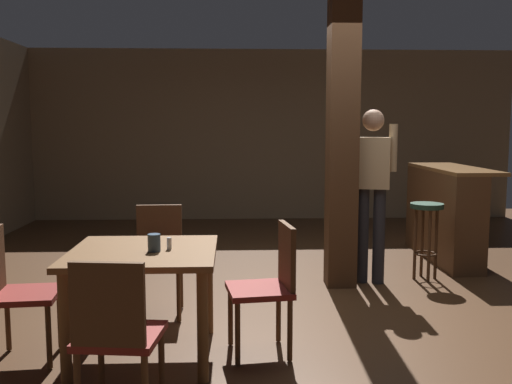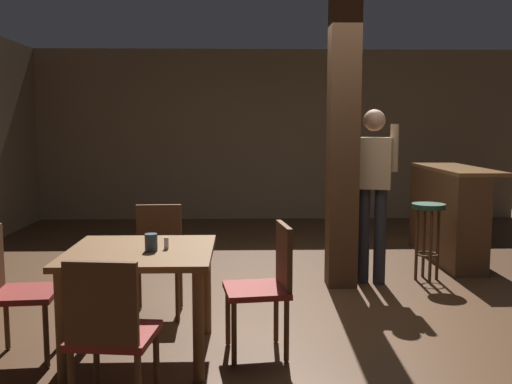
% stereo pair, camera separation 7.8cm
% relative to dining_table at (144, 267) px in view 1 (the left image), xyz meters
% --- Properties ---
extents(ground_plane, '(10.80, 10.80, 0.00)m').
position_rel_dining_table_xyz_m(ground_plane, '(1.28, 1.25, -0.62)').
color(ground_plane, '#422816').
extents(wall_back, '(8.00, 0.10, 2.80)m').
position_rel_dining_table_xyz_m(wall_back, '(1.28, 5.75, 0.78)').
color(wall_back, '#756047').
rests_on(wall_back, ground_plane).
extents(pillar, '(0.28, 0.28, 2.80)m').
position_rel_dining_table_xyz_m(pillar, '(1.66, 1.68, 0.78)').
color(pillar, '#422816').
rests_on(pillar, ground_plane).
extents(dining_table, '(0.97, 0.97, 0.74)m').
position_rel_dining_table_xyz_m(dining_table, '(0.00, 0.00, 0.00)').
color(dining_table, brown).
rests_on(dining_table, ground_plane).
extents(chair_east, '(0.47, 0.47, 0.89)m').
position_rel_dining_table_xyz_m(chair_east, '(0.85, 0.02, -0.11)').
color(chair_east, maroon).
rests_on(chair_east, ground_plane).
extents(chair_west, '(0.46, 0.46, 0.89)m').
position_rel_dining_table_xyz_m(chair_west, '(-0.85, -0.04, -0.11)').
color(chair_west, maroon).
rests_on(chair_west, ground_plane).
extents(chair_south, '(0.47, 0.47, 0.89)m').
position_rel_dining_table_xyz_m(chair_south, '(-0.01, -0.89, -0.11)').
color(chair_south, maroon).
rests_on(chair_south, ground_plane).
extents(chair_north, '(0.44, 0.44, 0.89)m').
position_rel_dining_table_xyz_m(chair_north, '(-0.02, 0.90, -0.11)').
color(chair_north, maroon).
rests_on(chair_north, ground_plane).
extents(napkin_cup, '(0.08, 0.08, 0.12)m').
position_rel_dining_table_xyz_m(napkin_cup, '(0.08, -0.05, 0.18)').
color(napkin_cup, '#33475B').
rests_on(napkin_cup, dining_table).
extents(salt_shaker, '(0.03, 0.03, 0.08)m').
position_rel_dining_table_xyz_m(salt_shaker, '(0.17, 0.00, 0.16)').
color(salt_shaker, silver).
rests_on(salt_shaker, dining_table).
extents(standing_person, '(0.47, 0.29, 1.72)m').
position_rel_dining_table_xyz_m(standing_person, '(1.97, 1.75, 0.38)').
color(standing_person, tan).
rests_on(standing_person, ground_plane).
extents(bar_counter, '(0.56, 1.63, 1.08)m').
position_rel_dining_table_xyz_m(bar_counter, '(3.07, 2.71, -0.07)').
color(bar_counter, brown).
rests_on(bar_counter, ground_plane).
extents(bar_stool_near, '(0.33, 0.33, 0.78)m').
position_rel_dining_table_xyz_m(bar_stool_near, '(2.56, 1.85, -0.04)').
color(bar_stool_near, '#1E3828').
rests_on(bar_stool_near, ground_plane).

